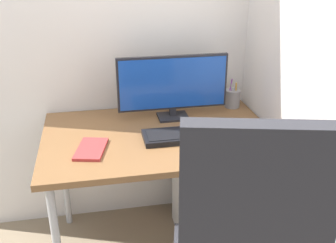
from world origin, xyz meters
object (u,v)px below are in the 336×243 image
monitor (173,85)px  mouse (243,123)px  filing_cabinet (214,196)px  notebook (91,149)px  keyboard (187,135)px  pen_holder (232,98)px

monitor → mouse: 0.44m
filing_cabinet → notebook: size_ratio=2.82×
monitor → keyboard: (0.02, -0.28, -0.18)m
monitor → pen_holder: size_ratio=3.50×
pen_holder → notebook: 0.96m
keyboard → mouse: bearing=13.3°
keyboard → filing_cabinet: bearing=19.9°
keyboard → pen_holder: (0.37, 0.37, 0.04)m
monitor → mouse: size_ratio=5.95×
filing_cabinet → monitor: 0.69m
notebook → keyboard: bearing=19.4°
mouse → pen_holder: (0.04, 0.29, 0.04)m
monitor → keyboard: monitor is taller
monitor → pen_holder: 0.43m
monitor → notebook: size_ratio=2.77×
filing_cabinet → pen_holder: 0.60m
keyboard → pen_holder: 0.53m
notebook → monitor: bearing=48.6°
filing_cabinet → monitor: monitor is taller
keyboard → notebook: size_ratio=2.01×
keyboard → pen_holder: pen_holder is taller
filing_cabinet → monitor: (-0.20, 0.21, 0.63)m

